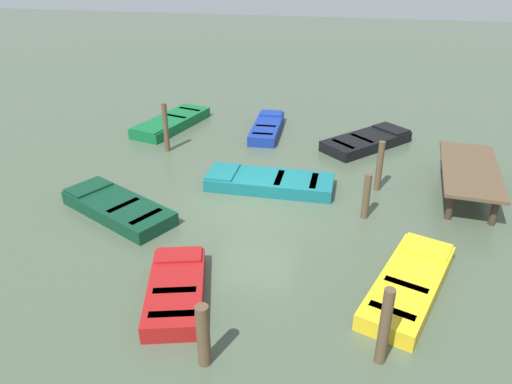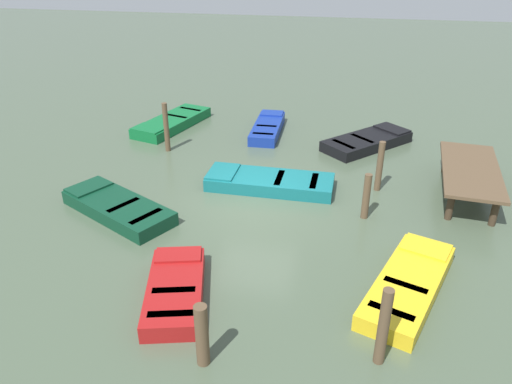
% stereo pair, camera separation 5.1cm
% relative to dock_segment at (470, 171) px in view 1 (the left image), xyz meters
% --- Properties ---
extents(ground_plane, '(80.00, 80.00, 0.00)m').
position_rel_dock_segment_xyz_m(ground_plane, '(1.68, -6.35, -0.82)').
color(ground_plane, '#475642').
extents(dock_segment, '(4.32, 2.09, 0.95)m').
position_rel_dock_segment_xyz_m(dock_segment, '(0.00, 0.00, 0.00)').
color(dock_segment, brown).
rests_on(dock_segment, ground_plane).
extents(rowboat_yellow, '(3.83, 2.43, 0.46)m').
position_rel_dock_segment_xyz_m(rowboat_yellow, '(5.22, -2.14, -0.61)').
color(rowboat_yellow, gold).
rests_on(rowboat_yellow, ground_plane).
extents(rowboat_dark_green, '(2.96, 3.87, 0.46)m').
position_rel_dock_segment_xyz_m(rowboat_dark_green, '(3.13, -10.17, -0.61)').
color(rowboat_dark_green, '#0C3823').
rests_on(rowboat_dark_green, ground_plane).
extents(rowboat_green, '(4.17, 2.43, 0.46)m').
position_rel_dock_segment_xyz_m(rowboat_green, '(-4.21, -11.14, -0.61)').
color(rowboat_green, '#0F602D').
rests_on(rowboat_green, ground_plane).
extents(rowboat_teal, '(1.51, 4.04, 0.46)m').
position_rel_dock_segment_xyz_m(rowboat_teal, '(0.64, -6.13, -0.61)').
color(rowboat_teal, '#14666B').
rests_on(rowboat_teal, ground_plane).
extents(rowboat_blue, '(3.32, 1.11, 0.46)m').
position_rel_dock_segment_xyz_m(rowboat_blue, '(-4.33, -7.04, -0.61)').
color(rowboat_blue, navy).
rests_on(rowboat_blue, ground_plane).
extents(rowboat_black, '(3.62, 3.52, 0.46)m').
position_rel_dock_segment_xyz_m(rowboat_black, '(-3.59, -3.01, -0.61)').
color(rowboat_black, black).
rests_on(rowboat_black, ground_plane).
extents(rowboat_red, '(2.98, 1.86, 0.46)m').
position_rel_dock_segment_xyz_m(rowboat_red, '(6.42, -7.25, -0.61)').
color(rowboat_red, maroon).
rests_on(rowboat_red, ground_plane).
extents(mooring_piling_center, '(0.19, 0.19, 1.85)m').
position_rel_dock_segment_xyz_m(mooring_piling_center, '(-1.71, -10.40, 0.10)').
color(mooring_piling_center, brown).
rests_on(mooring_piling_center, ground_plane).
extents(mooring_piling_mid_right, '(0.25, 0.25, 1.36)m').
position_rel_dock_segment_xyz_m(mooring_piling_mid_right, '(8.13, -6.10, -0.14)').
color(mooring_piling_mid_right, brown).
rests_on(mooring_piling_mid_right, ground_plane).
extents(mooring_piling_far_right, '(0.21, 0.21, 1.70)m').
position_rel_dock_segment_xyz_m(mooring_piling_far_right, '(7.46, -2.84, 0.03)').
color(mooring_piling_far_right, brown).
rests_on(mooring_piling_far_right, ground_plane).
extents(mooring_piling_mid_left, '(0.21, 0.21, 1.37)m').
position_rel_dock_segment_xyz_m(mooring_piling_mid_left, '(1.98, -3.11, -0.14)').
color(mooring_piling_mid_left, brown).
rests_on(mooring_piling_mid_left, ground_plane).
extents(mooring_piling_near_right, '(0.20, 0.20, 1.64)m').
position_rel_dock_segment_xyz_m(mooring_piling_near_right, '(0.11, -2.71, -0.00)').
color(mooring_piling_near_right, brown).
rests_on(mooring_piling_near_right, ground_plane).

